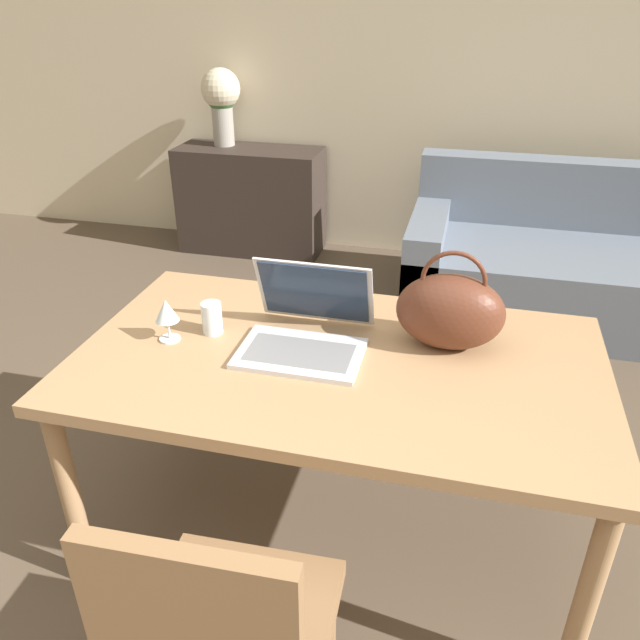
# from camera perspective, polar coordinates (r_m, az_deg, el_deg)

# --- Properties ---
(wall_back) EXTENTS (10.00, 0.06, 2.70)m
(wall_back) POSITION_cam_1_polar(r_m,az_deg,el_deg) (4.36, 8.77, 23.12)
(wall_back) COLOR beige
(wall_back) RESTS_ON ground_plane
(dining_table) EXTENTS (1.60, 0.92, 0.73)m
(dining_table) POSITION_cam_1_polar(r_m,az_deg,el_deg) (1.94, 1.64, -5.22)
(dining_table) COLOR #A87F56
(dining_table) RESTS_ON ground_plane
(chair) EXTENTS (0.46, 0.46, 0.90)m
(chair) POSITION_cam_1_polar(r_m,az_deg,el_deg) (1.52, -8.94, -26.82)
(chair) COLOR olive
(chair) RESTS_ON ground_plane
(couch) EXTENTS (1.89, 0.95, 0.82)m
(couch) POSITION_cam_1_polar(r_m,az_deg,el_deg) (3.92, 22.17, 4.47)
(couch) COLOR slate
(couch) RESTS_ON ground_plane
(sideboard) EXTENTS (1.00, 0.40, 0.74)m
(sideboard) POSITION_cam_1_polar(r_m,az_deg,el_deg) (4.55, -6.32, 10.80)
(sideboard) COLOR #332823
(sideboard) RESTS_ON ground_plane
(laptop) EXTENTS (0.38, 0.36, 0.25)m
(laptop) POSITION_cam_1_polar(r_m,az_deg,el_deg) (1.94, -1.19, -0.35)
(laptop) COLOR silver
(laptop) RESTS_ON dining_table
(drinking_glass) EXTENTS (0.07, 0.07, 0.11)m
(drinking_glass) POSITION_cam_1_polar(r_m,az_deg,el_deg) (2.04, -9.85, 0.18)
(drinking_glass) COLOR silver
(drinking_glass) RESTS_ON dining_table
(wine_glass) EXTENTS (0.08, 0.08, 0.14)m
(wine_glass) POSITION_cam_1_polar(r_m,az_deg,el_deg) (2.00, -13.85, 0.69)
(wine_glass) COLOR silver
(wine_glass) RESTS_ON dining_table
(handbag) EXTENTS (0.33, 0.20, 0.32)m
(handbag) POSITION_cam_1_polar(r_m,az_deg,el_deg) (1.94, 11.82, 0.82)
(handbag) COLOR #592D1E
(handbag) RESTS_ON dining_table
(flower_vase) EXTENTS (0.26, 0.26, 0.51)m
(flower_vase) POSITION_cam_1_polar(r_m,az_deg,el_deg) (4.51, -9.03, 19.48)
(flower_vase) COLOR #9E998E
(flower_vase) RESTS_ON sideboard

